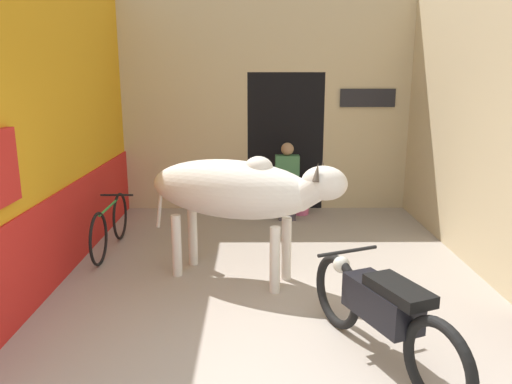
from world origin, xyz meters
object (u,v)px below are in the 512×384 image
object	(u,v)px
cow	(238,190)
bicycle	(110,226)
shopkeeper_seated	(287,179)
plastic_stool	(301,200)
motorcycle_near	(381,311)

from	to	relation	value
cow	bicycle	bearing A→B (deg)	151.28
shopkeeper_seated	plastic_stool	xyz separation A→B (m)	(0.25, 0.23, -0.40)
bicycle	shopkeeper_seated	distance (m)	2.84
cow	plastic_stool	bearing A→B (deg)	70.04
bicycle	plastic_stool	bearing A→B (deg)	33.13
cow	shopkeeper_seated	world-z (taller)	cow
cow	motorcycle_near	xyz separation A→B (m)	(1.17, -1.69, -0.57)
shopkeeper_seated	bicycle	bearing A→B (deg)	-147.91
bicycle	cow	bearing A→B (deg)	-28.72
motorcycle_near	plastic_stool	distance (m)	4.35
cow	motorcycle_near	size ratio (longest dim) A/B	1.23
plastic_stool	bicycle	bearing A→B (deg)	-146.87
bicycle	plastic_stool	world-z (taller)	bicycle
cow	motorcycle_near	bearing A→B (deg)	-55.44
shopkeeper_seated	plastic_stool	size ratio (longest dim) A/B	2.69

